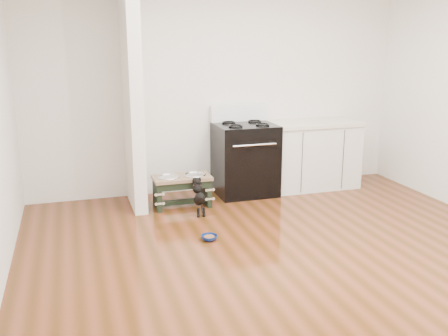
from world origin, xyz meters
TOP-DOWN VIEW (x-y plane):
  - ground at (0.00, 0.00)m, footprint 5.00×5.00m
  - room_shell at (0.00, 0.00)m, footprint 5.00×5.00m
  - partition_wall at (-1.18, 2.10)m, footprint 0.15×0.80m
  - oven_range at (0.25, 2.16)m, footprint 0.76×0.69m
  - cabinet_run at (1.23, 2.18)m, footprint 1.24×0.64m
  - dog_feeder at (-0.66, 1.87)m, footprint 0.69×0.37m
  - puppy at (-0.53, 1.55)m, footprint 0.12×0.36m
  - floor_bowl at (-0.63, 0.75)m, footprint 0.22×0.22m

SIDE VIEW (x-z plane):
  - ground at x=0.00m, z-range 0.00..0.00m
  - floor_bowl at x=-0.63m, z-range 0.00..0.05m
  - puppy at x=-0.53m, z-range 0.02..0.44m
  - dog_feeder at x=-0.66m, z-range 0.07..0.47m
  - cabinet_run at x=1.23m, z-range 0.00..0.91m
  - oven_range at x=0.25m, z-range -0.09..1.05m
  - partition_wall at x=-1.18m, z-range 0.00..2.70m
  - room_shell at x=0.00m, z-range -0.88..4.12m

